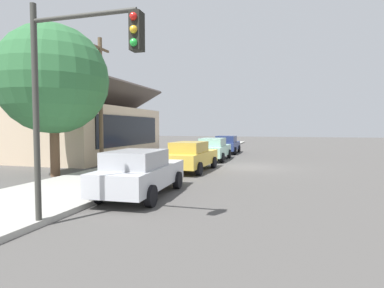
# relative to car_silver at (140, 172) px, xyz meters

# --- Properties ---
(ground_plane) EXTENTS (120.00, 120.00, 0.00)m
(ground_plane) POSITION_rel_car_silver_xyz_m (8.93, -2.71, -0.81)
(ground_plane) COLOR #4C4947
(sidewalk_curb) EXTENTS (60.00, 4.20, 0.16)m
(sidewalk_curb) POSITION_rel_car_silver_xyz_m (8.93, 2.89, -0.73)
(sidewalk_curb) COLOR #A3A099
(sidewalk_curb) RESTS_ON ground
(car_silver) EXTENTS (4.65, 2.13, 1.59)m
(car_silver) POSITION_rel_car_silver_xyz_m (0.00, 0.00, 0.00)
(car_silver) COLOR silver
(car_silver) RESTS_ON ground
(car_mustard) EXTENTS (4.72, 2.07, 1.59)m
(car_mustard) POSITION_rel_car_silver_xyz_m (6.32, 0.01, -0.00)
(car_mustard) COLOR gold
(car_mustard) RESTS_ON ground
(car_seafoam) EXTENTS (4.86, 2.00, 1.59)m
(car_seafoam) POSITION_rel_car_silver_xyz_m (12.10, 0.02, 0.00)
(car_seafoam) COLOR #9ED1BC
(car_seafoam) RESTS_ON ground
(car_navy) EXTENTS (4.46, 2.06, 1.59)m
(car_navy) POSITION_rel_car_silver_xyz_m (18.05, 0.08, 0.00)
(car_navy) COLOR navy
(car_navy) RESTS_ON ground
(storefront_building) EXTENTS (11.89, 6.70, 5.64)m
(storefront_building) POSITION_rel_car_silver_xyz_m (11.12, 9.27, 1.23)
(storefront_building) COLOR #CCB293
(storefront_building) RESTS_ON ground
(shade_tree) EXTENTS (5.15, 5.15, 7.21)m
(shade_tree) POSITION_rel_car_silver_xyz_m (2.83, 5.83, 3.80)
(shade_tree) COLOR brown
(shade_tree) RESTS_ON ground
(traffic_light_main) EXTENTS (0.37, 2.79, 5.20)m
(traffic_light_main) POSITION_rel_car_silver_xyz_m (-3.71, -0.17, 2.68)
(traffic_light_main) COLOR #383833
(traffic_light_main) RESTS_ON ground
(utility_pole_wooden) EXTENTS (1.80, 0.24, 7.50)m
(utility_pole_wooden) POSITION_rel_car_silver_xyz_m (6.32, 5.49, 3.11)
(utility_pole_wooden) COLOR brown
(utility_pole_wooden) RESTS_ON ground
(fire_hydrant_red) EXTENTS (0.22, 0.22, 0.71)m
(fire_hydrant_red) POSITION_rel_car_silver_xyz_m (15.92, 1.49, -0.32)
(fire_hydrant_red) COLOR red
(fire_hydrant_red) RESTS_ON sidewalk_curb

